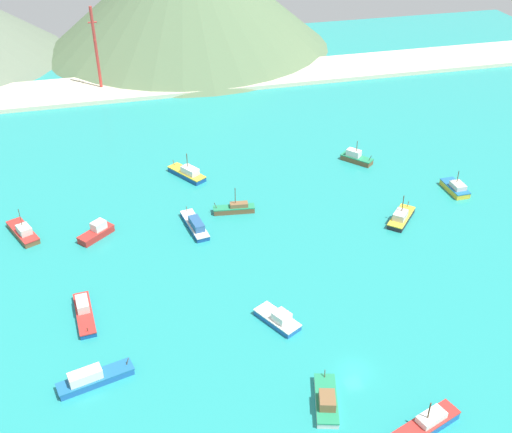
% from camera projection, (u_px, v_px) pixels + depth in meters
% --- Properties ---
extents(ground, '(260.00, 280.00, 0.50)m').
position_uv_depth(ground, '(292.00, 252.00, 112.24)').
color(ground, teal).
extents(fishing_boat_0, '(6.59, 9.86, 6.00)m').
position_uv_depth(fishing_boat_0, '(23.00, 232.00, 115.66)').
color(fishing_boat_0, brown).
rests_on(fishing_boat_0, ground).
extents(fishing_boat_1, '(3.22, 7.33, 4.94)m').
position_uv_depth(fishing_boat_1, '(455.00, 188.00, 129.33)').
color(fishing_boat_1, gold).
rests_on(fishing_boat_1, ground).
extents(fishing_boat_2, '(7.05, 6.45, 2.97)m').
position_uv_depth(fishing_boat_2, '(97.00, 232.00, 115.27)').
color(fishing_boat_2, red).
rests_on(fishing_boat_2, ground).
extents(fishing_boat_3, '(3.47, 10.47, 2.41)m').
position_uv_depth(fishing_boat_3, '(84.00, 312.00, 96.96)').
color(fishing_boat_3, '#14478C').
rests_on(fishing_boat_3, ground).
extents(fishing_boat_4, '(6.53, 7.13, 5.13)m').
position_uv_depth(fishing_boat_4, '(356.00, 158.00, 140.56)').
color(fishing_boat_4, brown).
rests_on(fishing_boat_4, ground).
extents(fishing_boat_5, '(8.36, 2.96, 5.50)m').
position_uv_depth(fishing_boat_5, '(235.00, 209.00, 122.62)').
color(fishing_boat_5, brown).
rests_on(fishing_boat_5, ground).
extents(fishing_boat_7, '(7.55, 9.75, 5.66)m').
position_uv_depth(fishing_boat_7, '(188.00, 173.00, 134.65)').
color(fishing_boat_7, '#14478C').
rests_on(fishing_boat_7, ground).
extents(fishing_boat_8, '(5.09, 8.96, 2.48)m').
position_uv_depth(fishing_boat_8, '(326.00, 400.00, 82.20)').
color(fishing_boat_8, silver).
rests_on(fishing_boat_8, ground).
extents(fishing_boat_10, '(10.81, 5.00, 2.59)m').
position_uv_depth(fishing_boat_10, '(93.00, 378.00, 85.38)').
color(fishing_boat_10, '#1E5BA8').
rests_on(fishing_boat_10, ground).
extents(fishing_boat_11, '(6.36, 8.21, 2.44)m').
position_uv_depth(fishing_boat_11, '(278.00, 319.00, 95.61)').
color(fishing_boat_11, '#1E5BA8').
rests_on(fishing_boat_11, ground).
extents(fishing_boat_12, '(11.32, 6.13, 4.89)m').
position_uv_depth(fishing_boat_12, '(424.00, 426.00, 78.75)').
color(fishing_boat_12, '#1E5BA8').
rests_on(fishing_boat_12, ground).
extents(fishing_boat_13, '(8.10, 8.39, 5.83)m').
position_uv_depth(fishing_boat_13, '(401.00, 217.00, 119.82)').
color(fishing_boat_13, '#232328').
rests_on(fishing_boat_13, ground).
extents(fishing_boat_14, '(4.15, 10.77, 2.41)m').
position_uv_depth(fishing_boat_14, '(195.00, 225.00, 117.58)').
color(fishing_boat_14, '#14478C').
rests_on(fishing_boat_14, ground).
extents(beach_strip, '(247.00, 20.17, 1.20)m').
position_uv_depth(beach_strip, '(205.00, 80.00, 183.38)').
color(beach_strip, beige).
rests_on(beach_strip, ground).
extents(radio_tower, '(2.37, 1.90, 23.69)m').
position_uv_depth(radio_tower, '(96.00, 49.00, 171.15)').
color(radio_tower, '#B7332D').
rests_on(radio_tower, ground).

